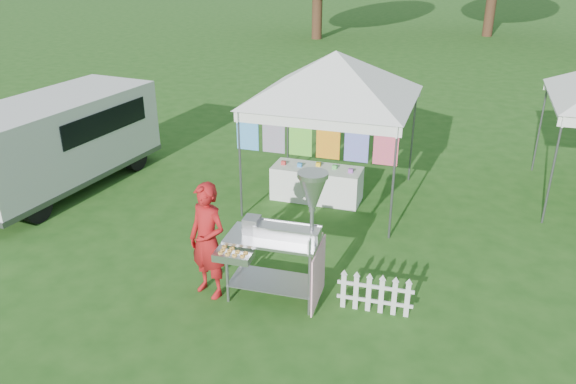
% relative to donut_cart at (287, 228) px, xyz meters
% --- Properties ---
extents(ground, '(120.00, 120.00, 0.00)m').
position_rel_donut_cart_xyz_m(ground, '(-0.29, 0.30, -1.20)').
color(ground, '#204E16').
rests_on(ground, ground).
extents(canopy_main, '(4.24, 4.24, 3.45)m').
position_rel_donut_cart_xyz_m(canopy_main, '(-0.29, 3.79, 1.79)').
color(canopy_main, '#59595E').
rests_on(canopy_main, ground).
extents(donut_cart, '(1.46, 1.06, 2.04)m').
position_rel_donut_cart_xyz_m(donut_cart, '(0.00, 0.00, 0.00)').
color(donut_cart, gray).
rests_on(donut_cart, ground).
extents(vendor, '(0.75, 0.61, 1.78)m').
position_rel_donut_cart_xyz_m(vendor, '(-1.15, -0.19, -0.31)').
color(vendor, maroon).
rests_on(vendor, ground).
extents(cargo_van, '(2.32, 4.80, 1.92)m').
position_rel_donut_cart_xyz_m(cargo_van, '(-5.92, 2.62, -0.16)').
color(cargo_van, silver).
rests_on(cargo_van, ground).
extents(picket_fence, '(1.08, 0.09, 0.56)m').
position_rel_donut_cart_xyz_m(picket_fence, '(1.27, 0.10, -0.91)').
color(picket_fence, silver).
rests_on(picket_fence, ground).
extents(display_table, '(1.80, 0.70, 0.69)m').
position_rel_donut_cart_xyz_m(display_table, '(-0.55, 3.60, -0.85)').
color(display_table, white).
rests_on(display_table, ground).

